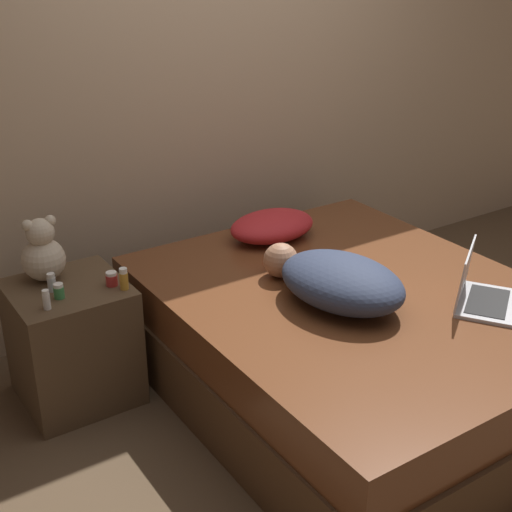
{
  "coord_description": "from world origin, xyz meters",
  "views": [
    {
      "loc": [
        -1.97,
        -2.14,
        2.02
      ],
      "look_at": [
        -0.39,
        0.24,
        0.71
      ],
      "focal_mm": 50.0,
      "sensor_mm": 36.0,
      "label": 1
    }
  ],
  "objects_px": {
    "bottle_white": "(46,300)",
    "teddy_bear": "(43,253)",
    "person_lying": "(337,280)",
    "bottle_green": "(59,291)",
    "laptop": "(479,292)",
    "bottle_clear": "(52,282)",
    "bottle_red": "(112,279)",
    "pillow": "(272,226)",
    "bottle_amber": "(124,279)"
  },
  "relations": [
    {
      "from": "laptop",
      "to": "bottle_red",
      "type": "xyz_separation_m",
      "value": [
        -1.3,
        0.97,
        0.02
      ]
    },
    {
      "from": "person_lying",
      "to": "bottle_green",
      "type": "xyz_separation_m",
      "value": [
        -1.03,
        0.62,
        -0.03
      ]
    },
    {
      "from": "pillow",
      "to": "teddy_bear",
      "type": "bearing_deg",
      "value": 175.18
    },
    {
      "from": "person_lying",
      "to": "bottle_green",
      "type": "height_order",
      "value": "person_lying"
    },
    {
      "from": "bottle_green",
      "to": "bottle_white",
      "type": "distance_m",
      "value": 0.1
    },
    {
      "from": "pillow",
      "to": "bottle_green",
      "type": "xyz_separation_m",
      "value": [
        -1.2,
        -0.11,
        0.0
      ]
    },
    {
      "from": "person_lying",
      "to": "bottle_clear",
      "type": "relative_size",
      "value": 9.25
    },
    {
      "from": "pillow",
      "to": "bottle_white",
      "type": "xyz_separation_m",
      "value": [
        -1.27,
        -0.18,
        0.01
      ]
    },
    {
      "from": "laptop",
      "to": "bottle_clear",
      "type": "relative_size",
      "value": 5.02
    },
    {
      "from": "bottle_green",
      "to": "person_lying",
      "type": "bearing_deg",
      "value": -30.86
    },
    {
      "from": "bottle_amber",
      "to": "bottle_clear",
      "type": "height_order",
      "value": "bottle_amber"
    },
    {
      "from": "bottle_red",
      "to": "bottle_clear",
      "type": "xyz_separation_m",
      "value": [
        -0.24,
        0.09,
        0.01
      ]
    },
    {
      "from": "bottle_amber",
      "to": "person_lying",
      "type": "bearing_deg",
      "value": -35.32
    },
    {
      "from": "bottle_clear",
      "to": "pillow",
      "type": "bearing_deg",
      "value": 1.51
    },
    {
      "from": "pillow",
      "to": "bottle_clear",
      "type": "bearing_deg",
      "value": -178.49
    },
    {
      "from": "bottle_amber",
      "to": "bottle_clear",
      "type": "relative_size",
      "value": 1.2
    },
    {
      "from": "bottle_amber",
      "to": "bottle_clear",
      "type": "distance_m",
      "value": 0.32
    },
    {
      "from": "bottle_clear",
      "to": "bottle_red",
      "type": "bearing_deg",
      "value": -21.09
    },
    {
      "from": "laptop",
      "to": "teddy_bear",
      "type": "distance_m",
      "value": 1.94
    },
    {
      "from": "teddy_bear",
      "to": "bottle_amber",
      "type": "bearing_deg",
      "value": -48.42
    },
    {
      "from": "teddy_bear",
      "to": "bottle_clear",
      "type": "bearing_deg",
      "value": -96.69
    },
    {
      "from": "bottle_clear",
      "to": "bottle_green",
      "type": "bearing_deg",
      "value": -87.84
    },
    {
      "from": "bottle_red",
      "to": "teddy_bear",
      "type": "bearing_deg",
      "value": 135.14
    },
    {
      "from": "bottle_amber",
      "to": "bottle_white",
      "type": "distance_m",
      "value": 0.35
    },
    {
      "from": "bottle_amber",
      "to": "bottle_green",
      "type": "bearing_deg",
      "value": 164.2
    },
    {
      "from": "bottle_amber",
      "to": "teddy_bear",
      "type": "bearing_deg",
      "value": 131.58
    },
    {
      "from": "bottle_red",
      "to": "bottle_green",
      "type": "xyz_separation_m",
      "value": [
        -0.24,
        0.01,
        0.0
      ]
    },
    {
      "from": "pillow",
      "to": "bottle_amber",
      "type": "distance_m",
      "value": 0.95
    },
    {
      "from": "teddy_bear",
      "to": "bottle_amber",
      "type": "xyz_separation_m",
      "value": [
        0.26,
        -0.29,
        -0.08
      ]
    },
    {
      "from": "bottle_green",
      "to": "bottle_clear",
      "type": "relative_size",
      "value": 0.81
    },
    {
      "from": "bottle_green",
      "to": "bottle_clear",
      "type": "bearing_deg",
      "value": 92.16
    },
    {
      "from": "person_lying",
      "to": "bottle_red",
      "type": "relative_size",
      "value": 12.03
    },
    {
      "from": "bottle_clear",
      "to": "teddy_bear",
      "type": "bearing_deg",
      "value": 83.31
    },
    {
      "from": "laptop",
      "to": "bottle_clear",
      "type": "xyz_separation_m",
      "value": [
        -1.54,
        1.06,
        0.03
      ]
    },
    {
      "from": "person_lying",
      "to": "bottle_red",
      "type": "xyz_separation_m",
      "value": [
        -0.8,
        0.61,
        -0.03
      ]
    },
    {
      "from": "pillow",
      "to": "bottle_clear",
      "type": "distance_m",
      "value": 1.2
    },
    {
      "from": "bottle_green",
      "to": "bottle_amber",
      "type": "distance_m",
      "value": 0.28
    },
    {
      "from": "bottle_clear",
      "to": "bottle_white",
      "type": "xyz_separation_m",
      "value": [
        -0.07,
        -0.15,
        0.0
      ]
    },
    {
      "from": "teddy_bear",
      "to": "bottle_green",
      "type": "height_order",
      "value": "teddy_bear"
    },
    {
      "from": "bottle_white",
      "to": "teddy_bear",
      "type": "bearing_deg",
      "value": 72.56
    },
    {
      "from": "person_lying",
      "to": "bottle_white",
      "type": "bearing_deg",
      "value": 143.39
    },
    {
      "from": "person_lying",
      "to": "bottle_clear",
      "type": "distance_m",
      "value": 1.25
    },
    {
      "from": "bottle_white",
      "to": "pillow",
      "type": "bearing_deg",
      "value": 8.1
    },
    {
      "from": "teddy_bear",
      "to": "bottle_white",
      "type": "distance_m",
      "value": 0.31
    },
    {
      "from": "laptop",
      "to": "bottle_red",
      "type": "height_order",
      "value": "laptop"
    },
    {
      "from": "bottle_white",
      "to": "laptop",
      "type": "bearing_deg",
      "value": -29.52
    },
    {
      "from": "teddy_bear",
      "to": "bottle_red",
      "type": "bearing_deg",
      "value": -44.86
    },
    {
      "from": "bottle_clear",
      "to": "bottle_amber",
      "type": "bearing_deg",
      "value": -30.12
    },
    {
      "from": "person_lying",
      "to": "bottle_amber",
      "type": "height_order",
      "value": "person_lying"
    },
    {
      "from": "teddy_bear",
      "to": "bottle_clear",
      "type": "distance_m",
      "value": 0.16
    }
  ]
}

